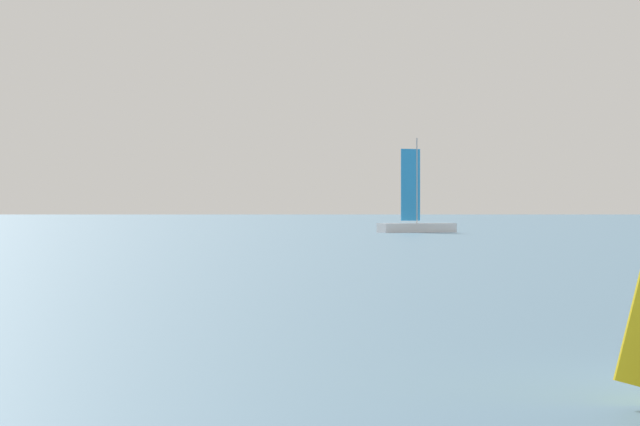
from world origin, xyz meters
name	(u,v)px	position (x,y,z in m)	size (l,w,h in m)	color
small_sailboat	(416,225)	(14.18, 144.58, 0.89)	(9.30, 5.30, 10.77)	white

